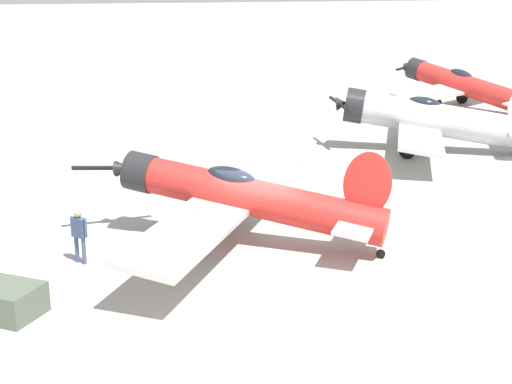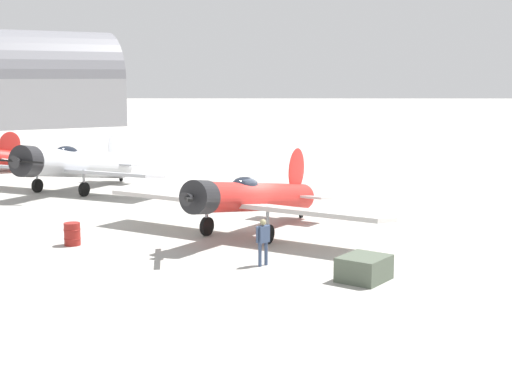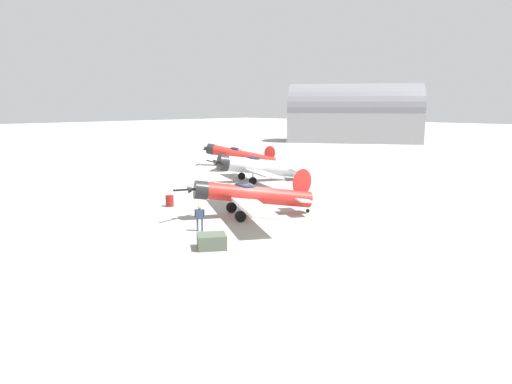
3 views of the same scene
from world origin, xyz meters
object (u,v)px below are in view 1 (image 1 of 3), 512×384
(airplane_mid_apron, at_px, (431,119))
(equipment_crate, at_px, (7,301))
(airplane_foreground, at_px, (241,196))
(ground_crew_mechanic, at_px, (79,231))
(airplane_far_line, at_px, (465,86))
(fuel_drum, at_px, (156,178))

(airplane_mid_apron, height_order, equipment_crate, airplane_mid_apron)
(airplane_foreground, relative_size, ground_crew_mechanic, 7.09)
(ground_crew_mechanic, bearing_deg, airplane_mid_apron, -10.73)
(airplane_foreground, xyz_separation_m, airplane_far_line, (21.49, -19.76, -0.12))
(airplane_foreground, height_order, equipment_crate, airplane_foreground)
(airplane_foreground, relative_size, fuel_drum, 13.14)
(ground_crew_mechanic, xyz_separation_m, equipment_crate, (-3.36, 1.91, -0.61))
(airplane_far_line, relative_size, fuel_drum, 12.58)
(airplane_mid_apron, distance_m, fuel_drum, 14.51)
(equipment_crate, bearing_deg, fuel_drum, -24.80)
(ground_crew_mechanic, height_order, fuel_drum, ground_crew_mechanic)
(airplane_far_line, distance_m, equipment_crate, 37.01)
(airplane_foreground, height_order, airplane_far_line, airplane_foreground)
(airplane_far_line, distance_m, ground_crew_mechanic, 33.32)
(ground_crew_mechanic, relative_size, equipment_crate, 0.80)
(fuel_drum, bearing_deg, ground_crew_mechanic, 157.43)
(airplane_far_line, relative_size, ground_crew_mechanic, 6.78)
(equipment_crate, bearing_deg, airplane_foreground, -60.99)
(fuel_drum, bearing_deg, equipment_crate, 155.20)
(airplane_foreground, xyz_separation_m, ground_crew_mechanic, (-0.58, 5.20, -0.58))
(airplane_foreground, xyz_separation_m, airplane_mid_apron, (10.67, -12.01, 0.02))
(airplane_foreground, height_order, fuel_drum, airplane_foreground)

